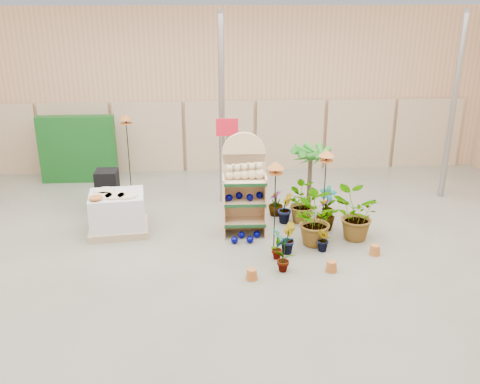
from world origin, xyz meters
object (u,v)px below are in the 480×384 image
at_px(display_shelf, 244,188).
at_px(pallet_stack, 118,213).
at_px(potted_plant_2, 313,220).
at_px(bird_table_front, 276,168).

relative_size(display_shelf, pallet_stack, 1.62).
height_order(display_shelf, potted_plant_2, display_shelf).
bearing_deg(pallet_stack, bird_table_front, -22.67).
height_order(pallet_stack, bird_table_front, bird_table_front).
height_order(display_shelf, pallet_stack, display_shelf).
relative_size(display_shelf, bird_table_front, 1.19).
distance_m(display_shelf, bird_table_front, 1.20).
xyz_separation_m(bird_table_front, potted_plant_2, (0.79, 0.11, -1.17)).
distance_m(display_shelf, pallet_stack, 2.75).
relative_size(pallet_stack, bird_table_front, 0.73).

